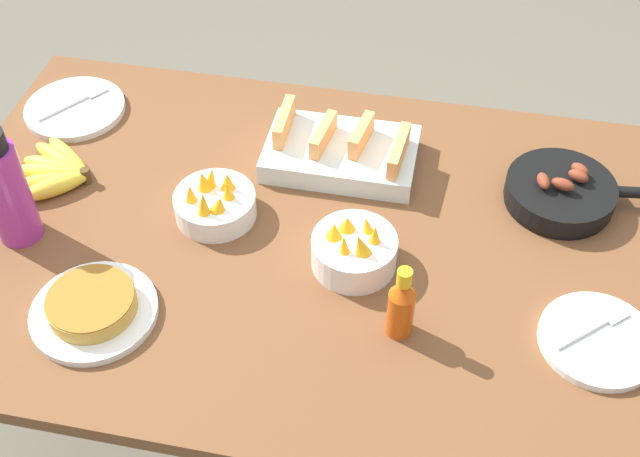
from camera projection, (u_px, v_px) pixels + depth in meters
ground_plane at (320, 431)px, 2.16m from camera, size 14.00×14.00×0.00m
dining_table at (320, 270)px, 1.68m from camera, size 1.59×0.99×0.76m
banana_bunch at (58, 171)px, 1.72m from camera, size 0.18×0.23×0.04m
melon_tray at (340, 151)px, 1.74m from camera, size 0.33×0.20×0.10m
skillet at (563, 192)px, 1.66m from camera, size 0.39×0.23×0.08m
frittata_plate_center at (93, 307)px, 1.46m from camera, size 0.23×0.23×0.05m
empty_plate_near_front at (75, 109)px, 1.88m from camera, size 0.23×0.23×0.02m
empty_plate_far_left at (598, 340)px, 1.43m from camera, size 0.21×0.21×0.02m
fruit_bowl_mango at (215, 203)px, 1.63m from camera, size 0.17×0.17×0.11m
fruit_bowl_citrus at (354, 250)px, 1.53m from camera, size 0.17×0.17×0.12m
water_bottle at (5, 189)px, 1.53m from camera, size 0.09×0.09×0.26m
hot_sauce_bottle at (401, 306)px, 1.40m from camera, size 0.05×0.05×0.16m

